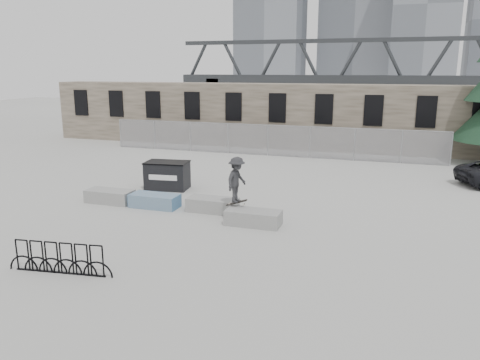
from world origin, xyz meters
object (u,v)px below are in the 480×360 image
Objects in this scene: bike_rack at (59,258)px; skateboarder at (237,180)px; planter_center_left at (155,200)px; planter_offset at (253,217)px; planter_center_right at (213,204)px; dumpster at (167,175)px; planter_far_left at (110,196)px.

bike_rack is 6.88m from skateboarder.
planter_center_left is 6.56m from bike_rack.
bike_rack reaches higher than planter_offset.
planter_center_left is 3.97m from skateboarder.
dumpster is at bearing 141.21° from planter_center_right.
planter_far_left is 1.00× the size of planter_center_right.
planter_center_right is at bearing 74.20° from bike_rack.
planter_far_left is at bearing 172.22° from planter_offset.
skateboarder is at bearing -29.72° from planter_center_right.
planter_far_left is at bearing -120.97° from dumpster.
planter_center_left is at bearing -0.51° from planter_far_left.
bike_rack is (-1.90, -6.73, 0.14)m from planter_center_right.
planter_center_right is 0.94× the size of dumpster.
skateboarder reaches higher than bike_rack.
skateboarder is (-0.75, 0.36, 1.26)m from planter_offset.
bike_rack is at bearing -85.05° from planter_center_left.
dumpster is (1.27, 2.86, 0.37)m from planter_far_left.
skateboarder reaches higher than planter_center_right.
planter_center_left is (2.14, -0.02, 0.00)m from planter_far_left.
planter_center_right is (4.61, 0.17, 0.00)m from planter_far_left.
skateboarder is (1.26, -0.72, 1.26)m from planter_center_right.
planter_far_left is 3.15m from dumpster.
planter_center_left is 1.00× the size of planter_offset.
bike_rack is at bearing -124.75° from planter_offset.
skateboarder is (5.87, -0.54, 1.26)m from planter_far_left.
planter_far_left is at bearing 112.47° from bike_rack.
planter_center_left is at bearing 168.82° from planter_offset.
planter_center_right and planter_offset have the same top height.
bike_rack is at bearing 164.39° from skateboarder.
planter_offset is (2.01, -1.08, 0.00)m from planter_center_right.
bike_rack is (2.71, -6.55, 0.14)m from planter_far_left.
planter_center_right is at bearing 2.15° from planter_far_left.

